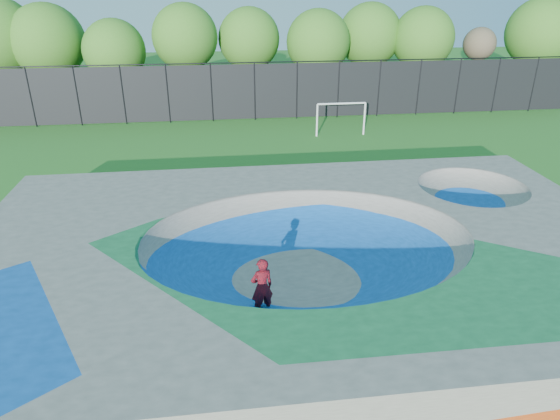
{
  "coord_description": "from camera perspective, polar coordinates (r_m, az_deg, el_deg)",
  "views": [
    {
      "loc": [
        -2.69,
        -14.22,
        9.1
      ],
      "look_at": [
        -0.5,
        3.0,
        1.1
      ],
      "focal_mm": 32.0,
      "sensor_mm": 36.0,
      "label": 1
    }
  ],
  "objects": [
    {
      "name": "treeline",
      "position": [
        40.63,
        -5.41,
        18.82
      ],
      "size": [
        53.57,
        7.36,
        8.21
      ],
      "color": "#4E3A27",
      "rests_on": "ground"
    },
    {
      "name": "skate_deck",
      "position": [
        16.71,
        3.01,
        -5.28
      ],
      "size": [
        22.0,
        14.0,
        1.5
      ],
      "primitive_type": "cube",
      "color": "gray",
      "rests_on": "ground"
    },
    {
      "name": "skater",
      "position": [
        14.76,
        -2.08,
        -8.81
      ],
      "size": [
        0.79,
        0.64,
        1.89
      ],
      "primitive_type": "imported",
      "rotation": [
        0.0,
        0.0,
        3.45
      ],
      "color": "#AA0D1B",
      "rests_on": "ground"
    },
    {
      "name": "fence",
      "position": [
        36.01,
        -2.91,
        13.49
      ],
      "size": [
        48.09,
        0.09,
        4.04
      ],
      "color": "black",
      "rests_on": "ground"
    },
    {
      "name": "soccer_goal",
      "position": [
        32.47,
        7.01,
        10.97
      ],
      "size": [
        3.21,
        0.12,
        2.12
      ],
      "color": "silver",
      "rests_on": "ground"
    },
    {
      "name": "ground",
      "position": [
        17.1,
        2.95,
        -7.45
      ],
      "size": [
        120.0,
        120.0,
        0.0
      ],
      "primitive_type": "plane",
      "color": "#25641B",
      "rests_on": "ground"
    },
    {
      "name": "skateboard",
      "position": [
        15.29,
        -2.02,
        -11.69
      ],
      "size": [
        0.81,
        0.43,
        0.05
      ],
      "primitive_type": "cube",
      "rotation": [
        0.0,
        0.0,
        0.29
      ],
      "color": "black",
      "rests_on": "ground"
    }
  ]
}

